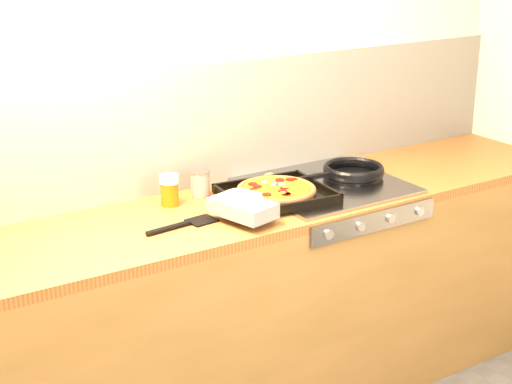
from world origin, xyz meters
TOP-DOWN VIEW (x-y plane):
  - room_shell at (0.00, 1.39)m, footprint 3.20×3.20m
  - counter_run at (0.00, 1.10)m, footprint 3.20×0.62m
  - stovetop at (0.45, 1.10)m, footprint 0.60×0.56m
  - pizza_on_tray at (0.12, 1.05)m, footprint 0.54×0.44m
  - frying_pan at (0.60, 1.11)m, footprint 0.43×0.27m
  - tomato_can at (-0.04, 1.26)m, footprint 0.09×0.09m
  - juice_glass at (-0.18, 1.25)m, footprint 0.09×0.09m
  - wooden_spoon at (0.24, 1.30)m, footprint 0.29×0.14m
  - black_spatula at (-0.25, 1.02)m, footprint 0.29×0.10m

SIDE VIEW (x-z plane):
  - counter_run at x=0.00m, z-range 0.00..0.90m
  - stovetop at x=0.45m, z-range 0.90..0.92m
  - black_spatula at x=-0.25m, z-range 0.90..0.92m
  - wooden_spoon at x=0.24m, z-range 0.90..0.92m
  - frying_pan at x=0.60m, z-range 0.92..0.96m
  - pizza_on_tray at x=0.12m, z-range 0.91..0.98m
  - tomato_can at x=-0.04m, z-range 0.90..1.01m
  - juice_glass at x=-0.18m, z-range 0.90..1.02m
  - room_shell at x=0.00m, z-range -0.45..2.75m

